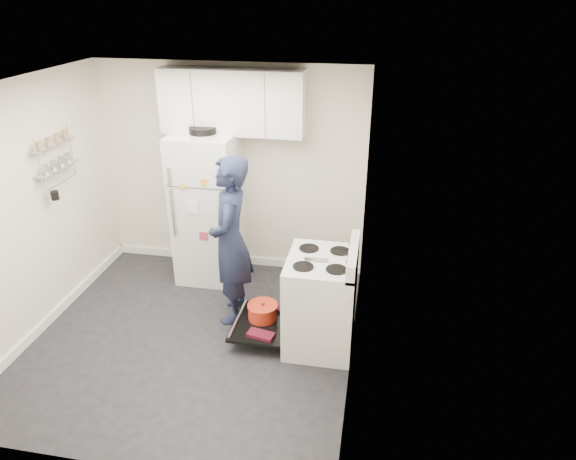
% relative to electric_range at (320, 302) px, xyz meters
% --- Properties ---
extents(room, '(3.21, 3.21, 2.51)m').
position_rel_electric_range_xyz_m(room, '(-1.29, -0.12, 0.74)').
color(room, black).
rests_on(room, ground).
extents(electric_range, '(0.66, 0.76, 1.10)m').
position_rel_electric_range_xyz_m(electric_range, '(0.00, 0.00, 0.00)').
color(electric_range, silver).
rests_on(electric_range, ground).
extents(open_oven_door, '(0.55, 0.71, 0.23)m').
position_rel_electric_range_xyz_m(open_oven_door, '(-0.59, 0.04, -0.27)').
color(open_oven_door, black).
rests_on(open_oven_door, ground).
extents(refrigerator, '(0.72, 0.74, 1.85)m').
position_rel_electric_range_xyz_m(refrigerator, '(-1.46, 1.10, 0.43)').
color(refrigerator, silver).
rests_on(refrigerator, ground).
extents(upper_cabinets, '(1.60, 0.33, 0.70)m').
position_rel_electric_range_xyz_m(upper_cabinets, '(-1.16, 1.28, 1.63)').
color(upper_cabinets, silver).
rests_on(upper_cabinets, room).
extents(wall_shelf_rack, '(0.14, 0.60, 0.61)m').
position_rel_electric_range_xyz_m(wall_shelf_rack, '(-2.78, 0.34, 1.21)').
color(wall_shelf_rack, '#B2B2B7').
rests_on(wall_shelf_rack, room).
extents(person, '(0.51, 0.71, 1.79)m').
position_rel_electric_range_xyz_m(person, '(-0.96, 0.30, 0.43)').
color(person, '#191F37').
rests_on(person, ground).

